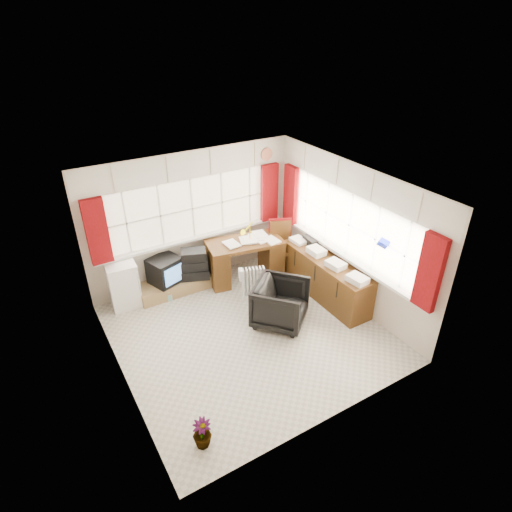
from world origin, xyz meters
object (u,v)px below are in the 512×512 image
Objects in this scene: task_chair at (281,245)px; tv_bench at (176,285)px; crt_tv at (165,270)px; radiator at (253,286)px; desk at (245,258)px; mini_fridge at (123,284)px; office_chair at (280,303)px; credenza at (325,277)px; desk_lamp at (250,228)px.

tv_bench is at bearing 169.83° from task_chair.
radiator is at bearing -36.04° from crt_tv.
mini_fridge is (-2.24, 0.36, -0.03)m from desk.
crt_tv is at bearing 169.89° from task_chair.
radiator is (-0.94, -0.54, -0.33)m from task_chair.
radiator is 0.74× the size of mini_fridge.
office_chair is at bearing -41.66° from mini_fridge.
office_chair is 1.15m from credenza.
office_chair is 2.22m from crt_tv.
desk reaches higher than credenza.
mini_fridge is at bearing 97.39° from office_chair.
tv_bench is 1.67× the size of mini_fridge.
desk is at bearing 127.46° from credenza.
radiator is 1.62m from crt_tv.
task_chair is at bearing -10.11° from crt_tv.
mini_fridge is (-0.92, 0.08, 0.29)m from tv_bench.
desk_lamp is 0.84m from task_chair.
desk is 0.70m from radiator.
office_chair is at bearing -56.82° from tv_bench.
desk_lamp is 0.20× the size of credenza.
radiator is at bearing -150.06° from task_chair.
task_chair is 1.13m from radiator.
mini_fridge is (-2.05, 0.99, 0.17)m from radiator.
credenza is 3.07× the size of crt_tv.
task_chair is at bearing 100.01° from credenza.
credenza is 1.43× the size of tv_bench.
office_chair reaches higher than tv_bench.
radiator is 1.30m from credenza.
tv_bench is 0.40m from crt_tv.
desk is 0.64m from desk_lamp.
crt_tv reaches higher than radiator.
task_chair is at bearing -4.73° from desk_lamp.
credenza reaches higher than radiator.
desk_lamp is (0.09, -0.04, 0.64)m from desk.
tv_bench is (-1.14, 0.91, -0.13)m from radiator.
radiator is 0.95× the size of crt_tv.
credenza is 2.75m from tv_bench.
desk_lamp reaches higher than credenza.
desk_lamp is at bearing 65.00° from radiator.
office_chair is (-0.26, -1.44, -0.71)m from desk_lamp.
radiator is at bearing 50.07° from office_chair.
desk_lamp is at bearing 175.27° from task_chair.
desk reaches higher than tv_bench.
desk_lamp is at bearing -9.68° from mini_fridge.
mini_fridge is at bearing 153.41° from credenza.
task_chair is 1.67× the size of crt_tv.
desk_lamp reaches higher than office_chair.
mini_fridge is (-3.20, 1.60, 0.03)m from credenza.
radiator is at bearing -38.83° from tv_bench.
task_chair is 1.30× the size of office_chair.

